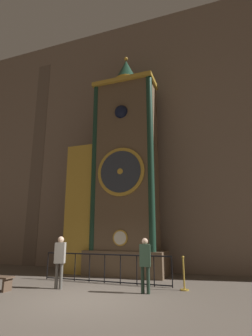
{
  "coord_description": "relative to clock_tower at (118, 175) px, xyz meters",
  "views": [
    {
      "loc": [
        3.83,
        -7.09,
        1.85
      ],
      "look_at": [
        -0.3,
        4.45,
        4.85
      ],
      "focal_mm": 28.0,
      "sensor_mm": 36.0,
      "label": 1
    }
  ],
  "objects": [
    {
      "name": "ground_plane",
      "position": [
        0.72,
        -4.43,
        -4.5
      ],
      "size": [
        28.0,
        28.0,
        0.0
      ],
      "primitive_type": "plane",
      "color": "brown"
    },
    {
      "name": "cathedral_back_wall",
      "position": [
        0.63,
        1.46,
        2.6
      ],
      "size": [
        24.0,
        0.32,
        14.23
      ],
      "color": "#7A6656",
      "rests_on": "ground_plane"
    },
    {
      "name": "stanchion_post",
      "position": [
        3.25,
        -2.22,
        -4.15
      ],
      "size": [
        0.28,
        0.28,
        1.07
      ],
      "color": "#B28E33",
      "rests_on": "ground_plane"
    },
    {
      "name": "clock_tower",
      "position": [
        0.0,
        0.0,
        0.0
      ],
      "size": [
        4.73,
        1.79,
        10.99
      ],
      "color": "brown",
      "rests_on": "ground_plane"
    },
    {
      "name": "visitor_far",
      "position": [
        2.18,
        -3.11,
        -3.51
      ],
      "size": [
        0.38,
        0.29,
        1.65
      ],
      "rotation": [
        0.0,
        0.0,
        0.21
      ],
      "color": "#213427",
      "rests_on": "ground_plane"
    },
    {
      "name": "visitor_near",
      "position": [
        -0.75,
        -3.41,
        -3.48
      ],
      "size": [
        0.39,
        0.31,
        1.7
      ],
      "rotation": [
        0.0,
        0.0,
        0.29
      ],
      "color": "#58554F",
      "rests_on": "ground_plane"
    },
    {
      "name": "railing_fence",
      "position": [
        0.28,
        -1.97,
        -3.93
      ],
      "size": [
        5.12,
        0.05,
        1.04
      ],
      "color": "black",
      "rests_on": "ground_plane"
    }
  ]
}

